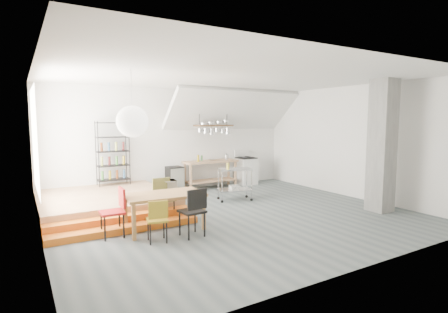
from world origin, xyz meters
TOP-DOWN VIEW (x-y plane):
  - floor at (0.00, 0.00)m, footprint 8.00×8.00m
  - wall_back at (0.00, 3.50)m, footprint 8.00×0.04m
  - wall_left at (-4.00, 0.00)m, footprint 0.04×7.00m
  - wall_right at (4.00, 0.00)m, footprint 0.04×7.00m
  - ceiling at (0.00, 0.00)m, footprint 8.00×7.00m
  - slope_ceiling at (1.80, 2.90)m, footprint 4.40×1.44m
  - window_pane at (-3.98, 1.50)m, footprint 0.02×2.50m
  - platform at (-2.50, 2.00)m, footprint 3.00×3.00m
  - step_lower at (-2.50, 0.05)m, footprint 3.00×0.35m
  - step_upper at (-2.50, 0.40)m, footprint 3.00×0.35m
  - concrete_column at (3.30, -1.50)m, footprint 0.50×0.50m
  - kitchen_counter at (1.10, 3.15)m, footprint 1.80×0.60m
  - stove at (2.50, 3.16)m, footprint 0.60×0.60m
  - pot_rack at (1.13, 2.92)m, footprint 1.20×0.50m
  - wire_shelving at (-2.00, 3.20)m, footprint 0.88×0.38m
  - microwave_shelf at (-1.40, 0.75)m, footprint 0.60×0.40m
  - paper_lantern at (-2.39, -0.16)m, footprint 0.60×0.60m
  - dining_table at (-1.79, -0.20)m, footprint 1.62×0.97m
  - chair_mustard at (-2.18, -0.88)m, footprint 0.43×0.43m
  - chair_black at (-1.48, -0.93)m, footprint 0.47×0.47m
  - chair_olive at (-1.55, 0.50)m, footprint 0.44×0.44m
  - chair_red at (-2.74, -0.14)m, footprint 0.44×0.44m
  - rolling_cart at (0.84, 1.27)m, footprint 1.00×0.74m
  - mini_fridge at (-0.15, 3.20)m, footprint 0.46×0.46m
  - microwave at (-1.40, 0.75)m, footprint 0.53×0.39m
  - bowl at (1.14, 3.10)m, footprint 0.26×0.26m

SIDE VIEW (x-z plane):
  - floor at x=0.00m, z-range 0.00..0.00m
  - step_lower at x=-2.50m, z-range 0.00..0.13m
  - step_upper at x=-2.50m, z-range 0.00..0.27m
  - platform at x=-2.50m, z-range 0.00..0.40m
  - mini_fridge at x=-0.15m, z-range 0.00..0.79m
  - chair_mustard at x=-2.18m, z-range 0.08..0.88m
  - stove at x=2.50m, z-range -0.11..1.07m
  - microwave_shelf at x=-1.40m, z-range 0.46..0.63m
  - chair_olive at x=-1.55m, z-range 0.09..1.02m
  - chair_red at x=-2.74m, z-range 0.09..1.03m
  - chair_black at x=-1.48m, z-range 0.09..1.04m
  - rolling_cart at x=0.84m, z-range 0.13..1.03m
  - kitchen_counter at x=1.10m, z-range 0.17..1.08m
  - dining_table at x=-1.79m, z-range 0.29..1.04m
  - microwave at x=-1.40m, z-range 0.56..0.84m
  - bowl at x=1.14m, z-range 0.91..0.96m
  - wire_shelving at x=-2.00m, z-range 0.43..2.23m
  - wall_back at x=0.00m, z-range 0.00..3.20m
  - wall_left at x=-4.00m, z-range 0.00..3.20m
  - wall_right at x=4.00m, z-range 0.00..3.20m
  - concrete_column at x=3.30m, z-range 0.00..3.20m
  - window_pane at x=-3.98m, z-range 0.70..2.90m
  - pot_rack at x=1.13m, z-range 1.26..2.69m
  - paper_lantern at x=-2.39m, z-range 1.90..2.50m
  - slope_ceiling at x=1.80m, z-range 1.89..3.21m
  - ceiling at x=0.00m, z-range 3.19..3.21m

